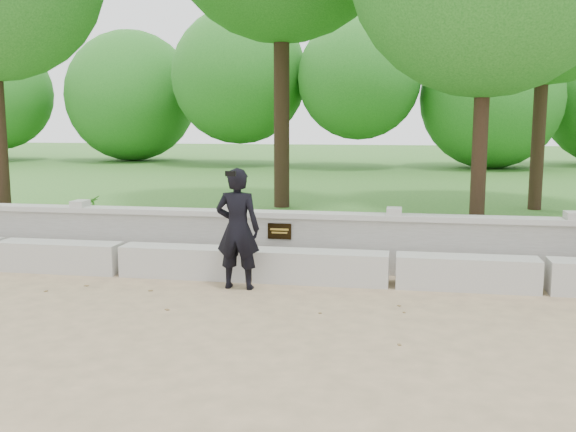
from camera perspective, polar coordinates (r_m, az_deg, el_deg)
name	(u,v)px	position (r m, az deg, el deg)	size (l,w,h in m)	color
ground	(215,319)	(7.56, -6.53, -9.11)	(80.00, 80.00, 0.00)	tan
lawn	(336,186)	(21.12, 4.27, 2.67)	(40.00, 22.00, 0.25)	#2A5F23
concrete_bench	(252,264)	(9.28, -3.23, -4.30)	(11.90, 0.45, 0.45)	beige
parapet_wall	(262,239)	(9.90, -2.31, -2.06)	(12.50, 0.35, 0.90)	#B2B0A8
man_main	(238,229)	(8.70, -4.50, -1.13)	(0.61, 0.55, 1.66)	black
shrub_a	(48,221)	(12.00, -20.55, -0.45)	(0.29, 0.19, 0.54)	#478A2F
shrub_b	(423,231)	(10.36, 11.92, -1.35)	(0.32, 0.25, 0.58)	#478A2F
shrub_d	(94,211)	(12.89, -16.89, 0.43)	(0.33, 0.30, 0.59)	#478A2F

